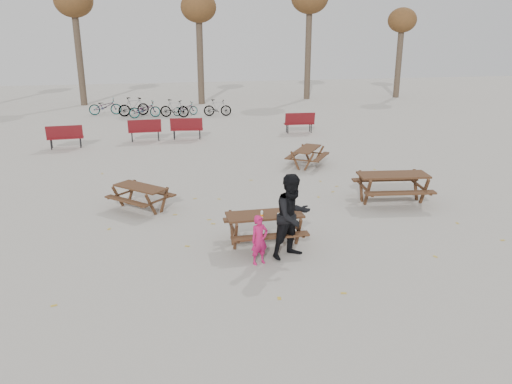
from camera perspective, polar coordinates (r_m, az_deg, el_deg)
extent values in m
plane|color=gray|center=(12.06, 0.97, -5.96)|extent=(80.00, 80.00, 0.00)
cube|color=#361D13|center=(11.78, 0.99, -2.63)|extent=(1.80, 0.70, 0.05)
cube|color=#361D13|center=(11.34, 1.66, -5.09)|extent=(1.80, 0.25, 0.05)
cube|color=#361D13|center=(12.43, 0.38, -2.97)|extent=(1.80, 0.25, 0.05)
cylinder|color=#361D13|center=(11.51, -2.34, -5.20)|extent=(0.08, 0.08, 0.73)
cylinder|color=#361D13|center=(12.06, -2.82, -4.10)|extent=(0.08, 0.08, 0.73)
cylinder|color=#361D13|center=(11.83, 4.86, -4.60)|extent=(0.08, 0.08, 0.73)
cylinder|color=#361D13|center=(12.36, 4.08, -3.56)|extent=(0.08, 0.08, 0.73)
cube|color=white|center=(11.71, 2.93, -2.56)|extent=(0.18, 0.11, 0.03)
ellipsoid|color=tan|center=(11.69, 2.93, -2.36)|extent=(0.14, 0.06, 0.05)
cylinder|color=silver|center=(11.51, 0.68, -2.59)|extent=(0.06, 0.06, 0.15)
cylinder|color=orange|center=(11.52, 0.68, -2.67)|extent=(0.07, 0.07, 0.05)
cylinder|color=white|center=(11.48, 0.68, -2.19)|extent=(0.03, 0.03, 0.02)
imported|color=#B31655|center=(10.88, 0.39, -5.50)|extent=(0.47, 0.38, 1.12)
imported|color=black|center=(11.10, 4.20, -2.78)|extent=(1.16, 1.05, 1.94)
imported|color=black|center=(32.06, -16.86, 9.34)|extent=(1.94, 0.74, 1.00)
imported|color=black|center=(31.16, -13.81, 9.47)|extent=(1.93, 1.08, 1.12)
imported|color=black|center=(30.37, -12.61, 9.21)|extent=(1.95, 1.00, 0.97)
imported|color=black|center=(30.15, -9.31, 9.41)|extent=(1.81, 1.04, 1.05)
imported|color=black|center=(30.81, -8.09, 9.42)|extent=(1.62, 0.89, 0.81)
imported|color=black|center=(30.33, -4.43, 9.58)|extent=(1.70, 0.68, 0.99)
cylinder|color=#382B21|center=(36.57, -19.53, 14.25)|extent=(0.44, 0.44, 6.30)
ellipsoid|color=brown|center=(36.58, -20.15, 19.86)|extent=(2.52, 2.52, 2.14)
cylinder|color=#382B21|center=(35.47, -6.39, 14.77)|extent=(0.44, 0.44, 5.95)
ellipsoid|color=brown|center=(35.45, -6.59, 20.26)|extent=(2.38, 2.38, 2.02)
cylinder|color=#382B21|center=(38.04, 5.97, 15.52)|extent=(0.44, 0.44, 6.65)
cylinder|color=#382B21|center=(40.29, 15.99, 14.08)|extent=(0.44, 0.44, 5.25)
ellipsoid|color=brown|center=(40.23, 16.37, 18.33)|extent=(2.10, 2.10, 1.79)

